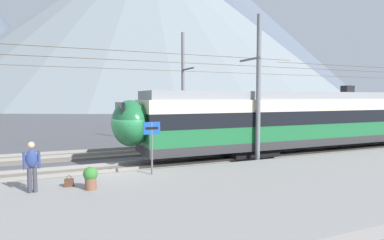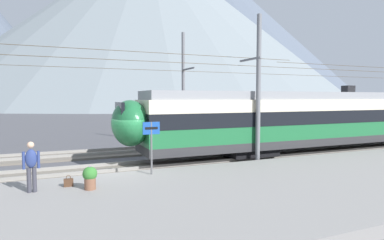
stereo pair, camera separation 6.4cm
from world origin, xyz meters
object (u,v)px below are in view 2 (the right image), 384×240
(train_near_platform, at_px, (366,117))
(platform_sign, at_px, (151,136))
(handbag_beside_passenger, at_px, (69,182))
(passenger_walking, at_px, (31,164))
(potted_plant_platform_edge, at_px, (90,176))
(catenary_mast_mid, at_px, (257,88))
(train_far_track, at_px, (312,114))
(catenary_mast_far_side, at_px, (184,88))

(train_near_platform, relative_size, platform_sign, 15.65)
(train_near_platform, bearing_deg, handbag_beside_passenger, -169.69)
(handbag_beside_passenger, bearing_deg, passenger_walking, -165.60)
(train_near_platform, bearing_deg, potted_plant_platform_edge, -167.26)
(catenary_mast_mid, xyz_separation_m, platform_sign, (-6.00, -1.36, -2.03))
(platform_sign, bearing_deg, catenary_mast_mid, 12.75)
(train_far_track, height_order, passenger_walking, train_far_track)
(train_near_platform, xyz_separation_m, handbag_beside_passenger, (-18.99, -3.45, -1.72))
(train_near_platform, height_order, potted_plant_platform_edge, train_near_platform)
(train_near_platform, distance_m, platform_sign, 16.06)
(handbag_beside_passenger, bearing_deg, platform_sign, 10.48)
(catenary_mast_mid, xyz_separation_m, handbag_beside_passenger, (-9.19, -1.95, -3.47))
(passenger_walking, relative_size, handbag_beside_passenger, 4.24)
(passenger_walking, bearing_deg, catenary_mast_mid, 12.24)
(handbag_beside_passenger, distance_m, potted_plant_platform_edge, 1.01)
(train_far_track, relative_size, passenger_walking, 14.00)
(catenary_mast_mid, height_order, potted_plant_platform_edge, catenary_mast_mid)
(train_far_track, distance_m, catenary_mast_far_side, 10.86)
(train_near_platform, bearing_deg, passenger_walking, -169.46)
(train_near_platform, bearing_deg, catenary_mast_far_side, 148.29)
(train_near_platform, height_order, platform_sign, train_near_platform)
(handbag_beside_passenger, height_order, potted_plant_platform_edge, potted_plant_platform_edge)
(catenary_mast_mid, relative_size, platform_sign, 18.12)
(train_near_platform, xyz_separation_m, catenary_mast_far_side, (-10.67, 6.59, 2.01))
(catenary_mast_far_side, bearing_deg, platform_sign, -118.47)
(passenger_walking, bearing_deg, handbag_beside_passenger, 14.40)
(catenary_mast_far_side, bearing_deg, potted_plant_platform_edge, -125.48)
(train_far_track, bearing_deg, train_near_platform, -88.15)
(passenger_walking, bearing_deg, train_far_track, 23.14)
(catenary_mast_far_side, height_order, potted_plant_platform_edge, catenary_mast_far_side)
(train_far_track, bearing_deg, catenary_mast_mid, -146.86)
(catenary_mast_mid, distance_m, passenger_walking, 10.90)
(train_near_platform, relative_size, potted_plant_platform_edge, 42.71)
(catenary_mast_mid, distance_m, handbag_beside_passenger, 10.02)
(platform_sign, height_order, handbag_beside_passenger, platform_sign)
(train_far_track, relative_size, platform_sign, 11.01)
(catenary_mast_far_side, bearing_deg, train_near_platform, -31.71)
(train_far_track, height_order, platform_sign, train_far_track)
(train_near_platform, height_order, catenary_mast_mid, catenary_mast_mid)
(train_far_track, xyz_separation_m, handbag_beside_passenger, (-18.84, -8.25, -1.70))
(catenary_mast_far_side, xyz_separation_m, potted_plant_platform_edge, (-7.65, -10.73, -3.42))
(passenger_walking, bearing_deg, potted_plant_platform_edge, -12.36)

